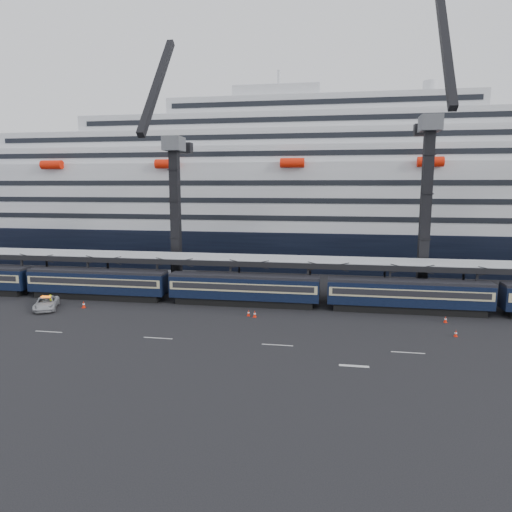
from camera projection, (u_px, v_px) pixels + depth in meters
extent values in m
plane|color=black|center=(301.00, 333.00, 47.08)|extent=(260.00, 260.00, 0.00)
cube|color=beige|center=(49.00, 332.00, 47.46)|extent=(3.00, 0.15, 0.02)
cube|color=beige|center=(158.00, 338.00, 45.49)|extent=(3.00, 0.15, 0.02)
cube|color=beige|center=(277.00, 345.00, 43.51)|extent=(3.00, 0.15, 0.02)
cube|color=beige|center=(408.00, 353.00, 41.54)|extent=(3.00, 0.15, 0.02)
cube|color=beige|center=(354.00, 366.00, 38.46)|extent=(2.50, 0.40, 0.02)
cube|color=black|center=(98.00, 295.00, 61.36)|extent=(17.48, 2.40, 0.90)
cube|color=black|center=(98.00, 282.00, 61.09)|extent=(19.00, 2.80, 2.70)
cube|color=#BEB486|center=(97.00, 280.00, 61.04)|extent=(18.62, 2.92, 1.05)
cube|color=black|center=(97.00, 280.00, 61.03)|extent=(17.86, 2.98, 0.70)
cube|color=black|center=(97.00, 271.00, 60.86)|extent=(19.00, 2.50, 0.35)
cube|color=black|center=(244.00, 301.00, 58.07)|extent=(17.48, 2.40, 0.90)
cube|color=black|center=(244.00, 288.00, 57.80)|extent=(19.00, 2.80, 2.70)
cube|color=#BEB486|center=(244.00, 285.00, 57.75)|extent=(18.62, 2.92, 1.05)
cube|color=black|center=(244.00, 285.00, 57.74)|extent=(17.86, 2.98, 0.70)
cube|color=black|center=(244.00, 276.00, 57.57)|extent=(19.00, 2.50, 0.35)
cube|color=black|center=(407.00, 308.00, 54.78)|extent=(17.48, 2.40, 0.90)
cube|color=black|center=(408.00, 294.00, 54.51)|extent=(19.00, 2.80, 2.70)
cube|color=#BEB486|center=(408.00, 291.00, 54.46)|extent=(18.62, 2.92, 1.05)
cube|color=black|center=(408.00, 291.00, 54.45)|extent=(17.86, 2.98, 0.70)
cube|color=black|center=(408.00, 282.00, 54.28)|extent=(19.00, 2.50, 0.35)
cube|color=#9FA3A8|center=(309.00, 260.00, 59.89)|extent=(130.00, 6.00, 0.25)
cube|color=black|center=(308.00, 266.00, 57.02)|extent=(130.00, 0.25, 0.70)
cube|color=black|center=(310.00, 258.00, 62.86)|extent=(130.00, 0.25, 0.70)
cube|color=black|center=(23.00, 274.00, 64.16)|extent=(0.25, 0.25, 5.40)
cube|color=black|center=(47.00, 267.00, 69.62)|extent=(0.25, 0.25, 5.40)
cube|color=black|center=(88.00, 277.00, 62.52)|extent=(0.25, 0.25, 5.40)
cube|color=black|center=(108.00, 269.00, 67.97)|extent=(0.25, 0.25, 5.40)
cube|color=black|center=(158.00, 279.00, 60.87)|extent=(0.25, 0.25, 5.40)
cube|color=black|center=(172.00, 271.00, 66.33)|extent=(0.25, 0.25, 5.40)
cube|color=black|center=(231.00, 282.00, 59.23)|extent=(0.25, 0.25, 5.40)
cube|color=black|center=(239.00, 274.00, 64.68)|extent=(0.25, 0.25, 5.40)
cube|color=black|center=(308.00, 284.00, 57.58)|extent=(0.25, 0.25, 5.40)
cube|color=black|center=(310.00, 276.00, 63.04)|extent=(0.25, 0.25, 5.40)
cube|color=black|center=(389.00, 287.00, 55.94)|extent=(0.25, 0.25, 5.40)
cube|color=black|center=(385.00, 278.00, 61.39)|extent=(0.25, 0.25, 5.40)
cube|color=black|center=(476.00, 290.00, 54.29)|extent=(0.25, 0.25, 5.40)
cube|color=black|center=(463.00, 281.00, 59.75)|extent=(0.25, 0.25, 5.40)
cube|color=black|center=(317.00, 244.00, 91.36)|extent=(200.00, 28.00, 7.00)
cube|color=silver|center=(318.00, 196.00, 89.90)|extent=(190.00, 26.88, 12.00)
cube|color=silver|center=(319.00, 157.00, 88.75)|extent=(160.00, 24.64, 3.00)
cube|color=black|center=(317.00, 153.00, 76.70)|extent=(153.60, 0.12, 0.90)
cube|color=silver|center=(320.00, 141.00, 88.29)|extent=(124.00, 21.84, 3.00)
cube|color=black|center=(318.00, 135.00, 77.60)|extent=(119.04, 0.12, 0.90)
cube|color=silver|center=(320.00, 125.00, 87.83)|extent=(90.00, 19.04, 3.00)
cube|color=black|center=(318.00, 118.00, 78.50)|extent=(86.40, 0.12, 0.90)
cube|color=silver|center=(320.00, 109.00, 87.37)|extent=(56.00, 16.24, 3.00)
cube|color=black|center=(319.00, 102.00, 79.41)|extent=(53.76, 0.12, 0.90)
cube|color=silver|center=(279.00, 97.00, 88.30)|extent=(16.00, 12.00, 2.50)
cylinder|color=silver|center=(431.00, 89.00, 83.61)|extent=(2.80, 2.80, 3.00)
cylinder|color=red|center=(52.00, 165.00, 83.23)|extent=(4.00, 1.60, 1.60)
cylinder|color=red|center=(167.00, 164.00, 79.61)|extent=(4.00, 1.60, 1.60)
cylinder|color=red|center=(292.00, 163.00, 75.99)|extent=(4.00, 1.60, 1.60)
cylinder|color=red|center=(431.00, 162.00, 72.37)|extent=(4.00, 1.60, 1.60)
cube|color=#46494D|center=(177.00, 280.00, 68.73)|extent=(4.50, 4.50, 2.00)
cube|color=black|center=(176.00, 213.00, 67.19)|extent=(1.30, 1.30, 18.00)
cube|color=#46494D|center=(174.00, 144.00, 65.66)|extent=(2.60, 3.20, 2.00)
cube|color=black|center=(157.00, 85.00, 58.96)|extent=(0.90, 12.26, 14.37)
cube|color=black|center=(179.00, 145.00, 68.11)|extent=(0.90, 5.04, 0.90)
cube|color=black|center=(185.00, 148.00, 70.60)|extent=(2.20, 1.60, 1.60)
cube|color=#46494D|center=(421.00, 290.00, 62.00)|extent=(4.50, 4.50, 2.00)
cube|color=black|center=(426.00, 209.00, 60.31)|extent=(1.30, 1.30, 20.00)
cube|color=#46494D|center=(430.00, 123.00, 58.62)|extent=(2.60, 3.20, 2.00)
cube|color=black|center=(445.00, 42.00, 51.77)|extent=(0.90, 12.21, 16.90)
cube|color=black|center=(426.00, 126.00, 61.35)|extent=(0.90, 5.60, 0.90)
cube|color=black|center=(422.00, 130.00, 64.10)|extent=(2.20, 1.60, 1.60)
imported|color=#A2A4A9|center=(46.00, 303.00, 56.03)|extent=(4.56, 5.92, 1.49)
imported|color=#E0FF0D|center=(51.00, 302.00, 56.33)|extent=(0.76, 0.67, 1.74)
cube|color=red|center=(84.00, 308.00, 56.76)|extent=(0.44, 0.44, 0.05)
cone|color=red|center=(84.00, 304.00, 56.70)|extent=(0.37, 0.37, 0.83)
cylinder|color=white|center=(84.00, 304.00, 56.70)|extent=(0.31, 0.31, 0.14)
cube|color=red|center=(255.00, 317.00, 52.72)|extent=(0.39, 0.39, 0.04)
cone|color=red|center=(255.00, 314.00, 52.66)|extent=(0.33, 0.33, 0.74)
cylinder|color=white|center=(255.00, 314.00, 52.66)|extent=(0.28, 0.28, 0.12)
cube|color=red|center=(248.00, 316.00, 53.24)|extent=(0.36, 0.36, 0.04)
cone|color=red|center=(248.00, 313.00, 53.18)|extent=(0.31, 0.31, 0.69)
cylinder|color=white|center=(248.00, 313.00, 53.18)|extent=(0.26, 0.26, 0.11)
cube|color=red|center=(456.00, 336.00, 45.98)|extent=(0.34, 0.34, 0.04)
cone|color=red|center=(456.00, 333.00, 45.93)|extent=(0.29, 0.29, 0.65)
cylinder|color=white|center=(456.00, 333.00, 45.93)|extent=(0.24, 0.24, 0.11)
cube|color=red|center=(445.00, 322.00, 50.69)|extent=(0.37, 0.37, 0.04)
cone|color=red|center=(446.00, 319.00, 50.63)|extent=(0.31, 0.31, 0.69)
cylinder|color=white|center=(446.00, 319.00, 50.63)|extent=(0.26, 0.26, 0.12)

